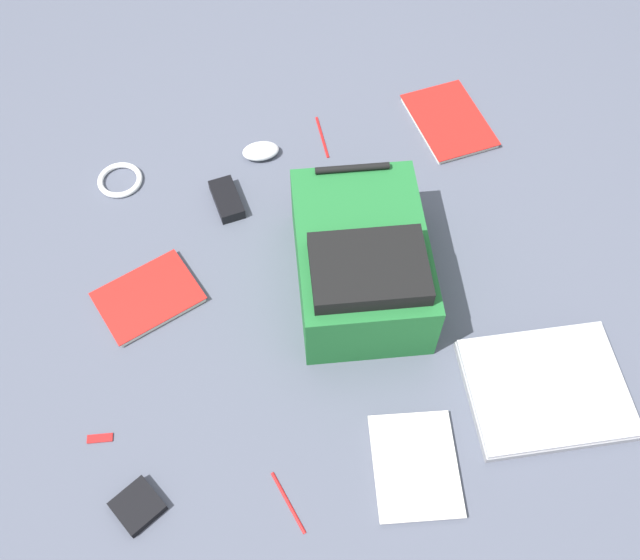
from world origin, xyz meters
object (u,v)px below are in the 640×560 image
Objects in this scene: power_brick at (227,200)px; pen_black at (288,502)px; book_red at (148,297)px; backpack at (361,261)px; pen_blue at (322,136)px; book_comic at (415,466)px; laptop at (546,389)px; usb_stick at (100,438)px; earbud_pouch at (138,506)px; book_blue at (449,121)px; cable_coil at (120,180)px; computer_mouse at (261,151)px.

power_brick is 0.91× the size of pen_black.
book_red is 0.33m from power_brick.
backpack is 0.54m from pen_black.
power_brick is at bearing 132.92° from backpack.
book_red reaches higher than pen_blue.
book_comic is 1.76× the size of pen_black.
book_comic is 0.81m from power_brick.
backpack is 0.49m from laptop.
earbud_pouch is at bearing -65.83° from usb_stick.
pen_black and usb_stick have the same top height.
power_brick reaches higher than usb_stick.
laptop reaches higher than pen_black.
pen_blue is at bearing 40.35° from book_red.
pen_black is at bearing -167.59° from laptop.
earbud_pouch reaches higher than book_blue.
book_blue is at bearing 52.26° from backpack.
book_red is at bearing 68.96° from usb_stick.
pen_black is (-0.25, -0.47, -0.09)m from backpack.
power_brick is (0.22, 0.25, 0.01)m from book_red.
book_comic is 0.72m from book_red.
pen_blue is (0.55, 0.05, -0.00)m from cable_coil.
earbud_pouch reaches higher than pen_black.
usb_stick is at bearing 163.74° from book_comic.
computer_mouse is 0.18m from power_brick.
laptop is 0.93m from computer_mouse.
power_brick reaches higher than book_red.
book_red is (-0.49, 0.05, -0.09)m from backpack.
backpack is 3.20× the size of pen_black.
pen_blue is at bearing 31.91° from power_brick.
backpack is 1.62× the size of book_red.
computer_mouse reaches higher than laptop.
book_red is (-0.83, 0.40, -0.01)m from laptop.
backpack reaches higher than power_brick.
usb_stick is (-0.12, -0.32, -0.00)m from book_red.
laptop is at bearing -46.46° from power_brick.
laptop is at bearing -41.17° from cable_coil.
book_blue reaches higher than pen_black.
book_comic is 1.93× the size of power_brick.
book_red is at bearing 154.38° from laptop.
power_brick is 0.77m from pen_black.
power_brick is 0.84× the size of pen_blue.
book_red is 0.95× the size of book_blue.
book_blue is 0.35m from pen_blue.
pen_black is at bearing -29.40° from usb_stick.
backpack is 3.79× the size of cable_coil.
pen_black is at bearing -72.01° from cable_coil.
laptop is 3.60× the size of computer_mouse.
pen_blue is (0.28, 0.18, -0.01)m from power_brick.
book_red is 2.17× the size of power_brick.
book_blue is (0.02, 0.80, -0.01)m from laptop.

